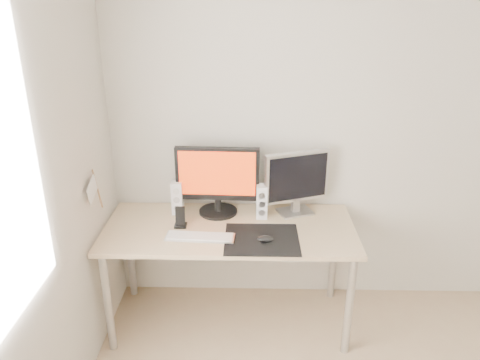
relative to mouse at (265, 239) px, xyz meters
name	(u,v)px	position (x,y,z in m)	size (l,w,h in m)	color
wall_back	(371,133)	(0.71, 0.56, 0.50)	(3.50, 3.50, 0.00)	beige
mousepad	(262,239)	(-0.02, 0.03, -0.02)	(0.45, 0.40, 0.00)	black
mouse	(265,239)	(0.00, 0.00, 0.00)	(0.10, 0.06, 0.04)	black
desk	(229,238)	(-0.22, 0.19, -0.10)	(1.60, 0.70, 0.73)	#D1B587
main_monitor	(217,178)	(-0.31, 0.38, 0.23)	(0.55, 0.27, 0.47)	black
second_monitor	(297,180)	(0.21, 0.40, 0.22)	(0.44, 0.23, 0.43)	#B2B2B5
speaker_left	(177,197)	(-0.58, 0.38, 0.09)	(0.07, 0.09, 0.23)	white
speaker_right	(262,202)	(-0.02, 0.33, 0.09)	(0.07, 0.09, 0.23)	white
keyboard	(200,237)	(-0.40, 0.04, -0.01)	(0.43, 0.15, 0.02)	#BCBCBE
phone_dock	(180,221)	(-0.54, 0.18, 0.02)	(0.08, 0.07, 0.14)	black
pennant	(94,189)	(-1.01, 0.04, 0.30)	(0.01, 0.23, 0.29)	#A57F54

